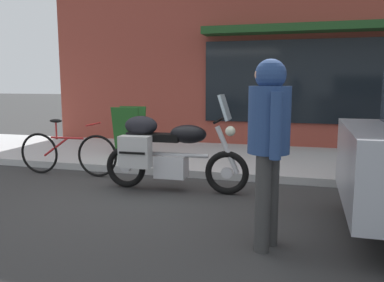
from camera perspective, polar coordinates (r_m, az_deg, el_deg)
ground_plane at (r=5.55m, az=-7.05°, el=-7.77°), size 80.00×80.00×0.00m
touring_motorcycle at (r=5.63m, az=-3.91°, el=-1.25°), size 2.12×0.70×1.38m
parked_bicycle at (r=6.93m, az=-17.45°, el=-1.61°), size 1.77×0.48×0.94m
pedestrian_walking at (r=3.65m, az=10.96°, el=1.38°), size 0.48×0.53×1.75m
sandwich_board_sign at (r=7.74m, az=-9.01°, el=1.36°), size 0.55×0.42×0.95m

